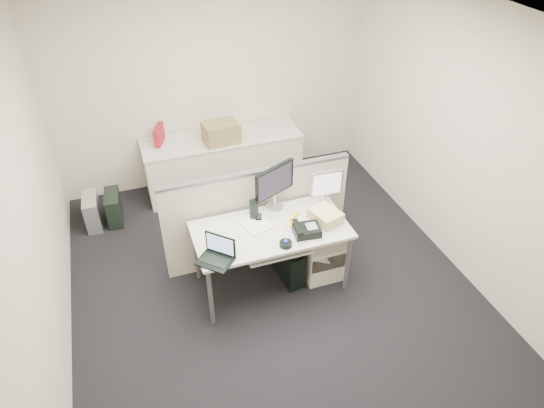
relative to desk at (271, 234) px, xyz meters
name	(u,v)px	position (x,y,z in m)	size (l,w,h in m)	color
floor	(271,283)	(0.00, 0.00, -0.67)	(4.00, 4.50, 0.01)	black
ceiling	(270,18)	(0.00, 0.00, 2.04)	(4.00, 4.50, 0.01)	white
wall_back	(212,82)	(0.00, 2.25, 0.69)	(4.00, 0.02, 2.70)	beige
wall_front	(407,390)	(0.00, -2.25, 0.69)	(4.00, 0.02, 2.70)	beige
wall_left	(29,220)	(-2.00, 0.00, 0.69)	(0.02, 4.50, 2.70)	beige
wall_right	(460,139)	(2.00, 0.00, 0.69)	(0.02, 4.50, 2.70)	beige
desk	(271,234)	(0.00, 0.00, 0.00)	(1.50, 0.75, 0.73)	white
keyboard_tray	(277,249)	(0.00, -0.18, -0.04)	(0.62, 0.32, 0.02)	white
drawer_pedestal	(319,245)	(0.55, 0.05, -0.34)	(0.40, 0.55, 0.65)	silver
cubicle_partition	(257,217)	(0.00, 0.45, -0.11)	(2.00, 0.06, 1.10)	beige
back_counter	(223,163)	(0.00, 1.93, -0.30)	(2.00, 0.60, 0.72)	silver
monitor_main	(275,187)	(0.15, 0.32, 0.31)	(0.49, 0.19, 0.49)	black
monitor_small	(326,189)	(0.65, 0.18, 0.27)	(0.33, 0.17, 0.41)	#B7B7BC
laptop	(214,253)	(-0.62, -0.28, 0.18)	(0.30, 0.23, 0.23)	black
trackball	(286,244)	(0.05, -0.28, 0.09)	(0.12, 0.12, 0.05)	black
desk_phone	(307,230)	(0.30, -0.18, 0.10)	(0.25, 0.20, 0.08)	black
paper_stack	(255,223)	(-0.12, 0.12, 0.07)	(0.24, 0.31, 0.01)	white
sticky_pad	(288,224)	(0.18, 0.00, 0.07)	(0.08, 0.08, 0.01)	yellow
travel_mug	(254,210)	(-0.10, 0.22, 0.16)	(0.09, 0.09, 0.19)	black
banana	(294,215)	(0.28, 0.10, 0.09)	(0.18, 0.05, 0.04)	#FEF032
cellphone	(259,217)	(-0.06, 0.20, 0.07)	(0.06, 0.12, 0.02)	black
manila_folders	(325,216)	(0.55, -0.05, 0.12)	(0.24, 0.30, 0.11)	#C9B77D
keyboard	(271,246)	(-0.05, -0.14, -0.02)	(0.43, 0.15, 0.02)	black
pc_tower_desk	(288,262)	(0.20, 0.02, -0.46)	(0.18, 0.44, 0.41)	black
pc_tower_spare_dark	(114,208)	(-1.45, 1.63, -0.47)	(0.16, 0.41, 0.38)	black
pc_tower_spare_silver	(92,211)	(-1.70, 1.63, -0.47)	(0.17, 0.42, 0.39)	#B7B7BC
cardboard_box_left	(219,133)	(-0.05, 1.81, 0.20)	(0.38, 0.28, 0.28)	olive
cardboard_box_right	(223,133)	(0.00, 1.81, 0.19)	(0.37, 0.29, 0.27)	olive
red_binder	(159,135)	(-0.76, 2.03, 0.18)	(0.06, 0.27, 0.25)	maroon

